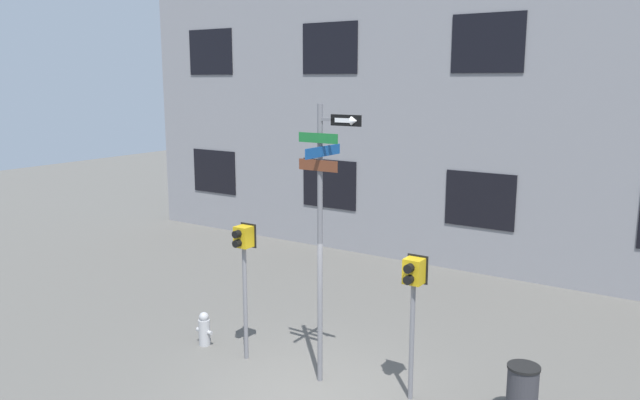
{
  "coord_description": "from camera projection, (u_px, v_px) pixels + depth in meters",
  "views": [
    {
      "loc": [
        5.47,
        -7.96,
        5.22
      ],
      "look_at": [
        -0.16,
        0.55,
        3.25
      ],
      "focal_mm": 35.0,
      "sensor_mm": 36.0,
      "label": 1
    }
  ],
  "objects": [
    {
      "name": "building_facade",
      "position": [
        492.0,
        44.0,
        16.18
      ],
      "size": [
        24.0,
        0.64,
        12.28
      ],
      "color": "gray",
      "rests_on": "ground_plane"
    },
    {
      "name": "pedestrian_signal_right",
      "position": [
        413.0,
        289.0,
        10.02
      ],
      "size": [
        0.36,
        0.4,
        2.45
      ],
      "color": "slate",
      "rests_on": "ground_plane"
    },
    {
      "name": "ground_plane",
      "position": [
        310.0,
        396.0,
        10.48
      ],
      "size": [
        60.0,
        60.0,
        0.0
      ],
      "primitive_type": "plane",
      "color": "#595651"
    },
    {
      "name": "street_sign_pole",
      "position": [
        322.0,
        220.0,
        10.42
      ],
      "size": [
        1.16,
        1.01,
        4.84
      ],
      "color": "slate",
      "rests_on": "ground_plane"
    },
    {
      "name": "trash_bin",
      "position": [
        522.0,
        392.0,
        9.67
      ],
      "size": [
        0.51,
        0.51,
        0.89
      ],
      "color": "#333338",
      "rests_on": "ground_plane"
    },
    {
      "name": "pedestrian_signal_left",
      "position": [
        244.0,
        255.0,
        11.49
      ],
      "size": [
        0.35,
        0.4,
        2.61
      ],
      "color": "slate",
      "rests_on": "ground_plane"
    },
    {
      "name": "fire_hydrant",
      "position": [
        204.0,
        329.0,
        12.42
      ],
      "size": [
        0.39,
        0.23,
        0.69
      ],
      "color": "#A5A5A8",
      "rests_on": "ground_plane"
    }
  ]
}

